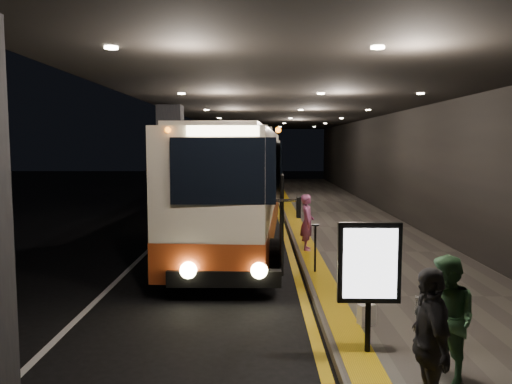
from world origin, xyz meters
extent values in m
plane|color=black|center=(0.00, 0.00, 0.00)|extent=(90.00, 90.00, 0.00)
cube|color=silver|center=(-1.80, 5.00, 0.01)|extent=(0.12, 50.00, 0.01)
cube|color=gold|center=(2.35, 5.00, 0.01)|extent=(0.18, 50.00, 0.01)
cube|color=#514C44|center=(4.75, 5.00, 0.07)|extent=(4.50, 50.00, 0.15)
cube|color=gold|center=(2.85, 5.00, 0.16)|extent=(0.50, 50.00, 0.01)
cube|color=black|center=(7.00, 5.00, 3.00)|extent=(0.10, 50.00, 6.00)
cube|color=black|center=(-1.50, 4.00, 2.20)|extent=(0.80, 0.80, 4.40)
cube|color=black|center=(-1.50, 16.00, 2.20)|extent=(0.80, 0.80, 4.40)
cube|color=black|center=(2.50, 5.00, 4.60)|extent=(9.00, 50.00, 0.40)
cube|color=beige|center=(0.77, 2.28, 1.92)|extent=(2.96, 11.09, 3.11)
cube|color=#973615|center=(0.77, 2.28, 0.78)|extent=(2.98, 11.11, 0.82)
cube|color=black|center=(0.77, -3.23, 2.61)|extent=(2.01, 0.18, 1.28)
cube|color=black|center=(0.77, -3.15, 0.50)|extent=(2.25, 0.39, 0.32)
cylinder|color=black|center=(-0.26, -1.19, 0.46)|extent=(0.26, 0.91, 0.91)
cylinder|color=black|center=(1.79, -1.19, 0.46)|extent=(0.26, 0.91, 0.91)
cylinder|color=black|center=(-0.26, 5.94, 0.46)|extent=(0.26, 0.91, 0.91)
cylinder|color=black|center=(1.79, 5.94, 0.46)|extent=(0.26, 0.91, 0.91)
sphere|color=#FFEAA5|center=(0.08, -3.24, 0.69)|extent=(0.33, 0.33, 0.33)
sphere|color=#FFEAA5|center=(1.45, -3.24, 0.69)|extent=(0.33, 0.33, 0.33)
cube|color=#FFF2BF|center=(0.77, -3.24, 3.36)|extent=(1.37, 0.13, 0.20)
cube|color=beige|center=(0.76, 17.78, 2.19)|extent=(2.68, 12.52, 3.54)
cube|color=#973615|center=(0.76, 17.78, 0.89)|extent=(2.70, 12.54, 0.94)
cube|color=black|center=(0.76, 11.50, 2.97)|extent=(2.29, 0.07, 1.46)
cube|color=black|center=(0.76, 11.58, 0.57)|extent=(2.55, 0.26, 0.36)
cylinder|color=black|center=(-0.42, 13.82, 0.52)|extent=(0.29, 1.04, 1.04)
cylinder|color=black|center=(1.94, 13.82, 0.52)|extent=(0.29, 1.04, 1.04)
cylinder|color=black|center=(-0.42, 21.95, 0.52)|extent=(0.29, 1.04, 1.04)
cylinder|color=black|center=(1.94, 21.95, 0.52)|extent=(0.29, 1.04, 1.04)
cube|color=beige|center=(0.91, 30.07, 1.92)|extent=(2.30, 10.95, 3.10)
cube|color=#973615|center=(0.91, 30.07, 0.78)|extent=(2.32, 10.97, 0.82)
cube|color=black|center=(0.91, 24.57, 2.60)|extent=(2.01, 0.06, 1.28)
cube|color=black|center=(0.91, 24.65, 0.50)|extent=(2.24, 0.25, 0.32)
cylinder|color=black|center=(-0.11, 26.61, 0.46)|extent=(0.26, 0.91, 0.91)
cylinder|color=black|center=(1.93, 26.61, 0.46)|extent=(0.26, 0.91, 0.91)
cylinder|color=black|center=(-0.11, 33.72, 0.46)|extent=(0.26, 0.91, 0.91)
cylinder|color=black|center=(1.93, 33.72, 0.46)|extent=(0.26, 0.91, 0.91)
imported|color=#BC5791|center=(2.80, 1.11, 0.94)|extent=(0.41, 0.60, 1.57)
imported|color=#3A6840|center=(3.80, -6.64, 0.94)|extent=(0.70, 0.89, 1.59)
imported|color=#4A4A4F|center=(3.24, -7.60, 1.00)|extent=(0.53, 1.00, 1.69)
cube|color=black|center=(4.30, -4.23, 0.31)|extent=(0.28, 0.18, 0.32)
cube|color=beige|center=(3.22, -4.70, 0.32)|extent=(0.31, 0.25, 0.34)
cylinder|color=black|center=(3.00, -5.79, 0.52)|extent=(0.08, 0.08, 0.73)
cube|color=black|center=(3.00, -5.79, 1.45)|extent=(0.89, 0.12, 1.15)
cube|color=white|center=(3.00, -5.85, 1.45)|extent=(0.75, 0.04, 0.99)
cylinder|color=black|center=(2.75, -1.33, 0.70)|extent=(0.05, 0.05, 1.11)
camera|label=1|loc=(1.44, -12.69, 3.12)|focal=35.00mm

